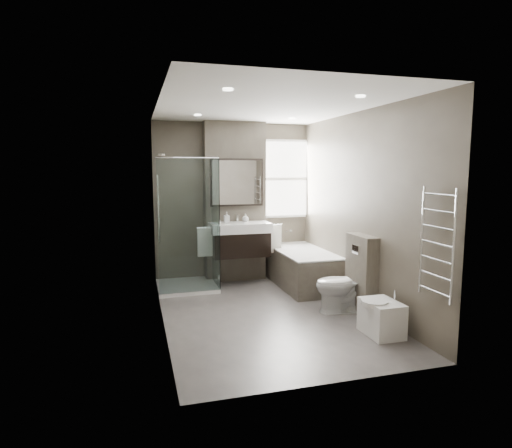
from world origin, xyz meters
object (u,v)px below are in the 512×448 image
object	(u,v)px
vanity	(240,239)
toilet	(343,284)
bathtub	(302,266)
bidet	(381,317)

from	to	relation	value
vanity	toilet	bearing A→B (deg)	-59.47
bathtub	toilet	xyz separation A→B (m)	(0.05, -1.32, 0.05)
toilet	bidet	distance (m)	0.84
bathtub	toilet	bearing A→B (deg)	-88.05
bidet	vanity	bearing A→B (deg)	112.31
toilet	bidet	bearing A→B (deg)	9.76
bathtub	toilet	distance (m)	1.32
vanity	bathtub	size ratio (longest dim) A/B	0.59
bathtub	bidet	xyz separation A→B (m)	(0.09, -2.15, -0.11)
vanity	bidet	bearing A→B (deg)	-67.69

